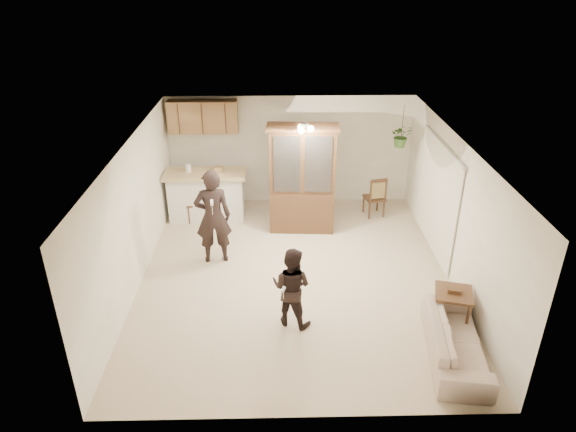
{
  "coord_description": "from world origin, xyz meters",
  "views": [
    {
      "loc": [
        -0.3,
        -7.87,
        5.14
      ],
      "look_at": [
        -0.12,
        0.4,
        1.0
      ],
      "focal_mm": 32.0,
      "sensor_mm": 36.0,
      "label": 1
    }
  ],
  "objects_px": {
    "chair_hutch_right": "(374,204)",
    "chair_bar": "(196,209)",
    "china_hutch": "(302,180)",
    "side_table": "(452,308)",
    "chair_hutch_left": "(313,213)",
    "sofa": "(457,335)",
    "adult": "(213,218)",
    "child": "(291,286)"
  },
  "relations": [
    {
      "from": "china_hutch",
      "to": "chair_hutch_right",
      "type": "distance_m",
      "value": 1.95
    },
    {
      "from": "child",
      "to": "chair_hutch_right",
      "type": "height_order",
      "value": "child"
    },
    {
      "from": "sofa",
      "to": "chair_bar",
      "type": "height_order",
      "value": "chair_bar"
    },
    {
      "from": "child",
      "to": "chair_hutch_left",
      "type": "distance_m",
      "value": 3.42
    },
    {
      "from": "sofa",
      "to": "chair_bar",
      "type": "distance_m",
      "value": 6.21
    },
    {
      "from": "child",
      "to": "chair_hutch_right",
      "type": "xyz_separation_m",
      "value": [
        1.95,
        3.78,
        -0.41
      ]
    },
    {
      "from": "adult",
      "to": "sofa",
      "type": "bearing_deg",
      "value": 135.88
    },
    {
      "from": "adult",
      "to": "china_hutch",
      "type": "bearing_deg",
      "value": -151.64
    },
    {
      "from": "child",
      "to": "chair_hutch_left",
      "type": "xyz_separation_m",
      "value": [
        0.56,
        3.35,
        -0.41
      ]
    },
    {
      "from": "sofa",
      "to": "adult",
      "type": "distance_m",
      "value": 4.65
    },
    {
      "from": "child",
      "to": "chair_hutch_right",
      "type": "bearing_deg",
      "value": -93.2
    },
    {
      "from": "side_table",
      "to": "chair_bar",
      "type": "relative_size",
      "value": 0.73
    },
    {
      "from": "sofa",
      "to": "adult",
      "type": "height_order",
      "value": "adult"
    },
    {
      "from": "china_hutch",
      "to": "chair_hutch_left",
      "type": "relative_size",
      "value": 2.41
    },
    {
      "from": "chair_bar",
      "to": "chair_hutch_left",
      "type": "bearing_deg",
      "value": -21.31
    },
    {
      "from": "sofa",
      "to": "adult",
      "type": "relative_size",
      "value": 1.04
    },
    {
      "from": "chair_hutch_left",
      "to": "sofa",
      "type": "bearing_deg",
      "value": -55.01
    },
    {
      "from": "sofa",
      "to": "child",
      "type": "relative_size",
      "value": 1.39
    },
    {
      "from": "chair_hutch_left",
      "to": "chair_hutch_right",
      "type": "height_order",
      "value": "chair_hutch_left"
    },
    {
      "from": "side_table",
      "to": "chair_bar",
      "type": "height_order",
      "value": "chair_bar"
    },
    {
      "from": "side_table",
      "to": "chair_hutch_left",
      "type": "height_order",
      "value": "chair_hutch_left"
    },
    {
      "from": "sofa",
      "to": "child",
      "type": "bearing_deg",
      "value": 78.69
    },
    {
      "from": "child",
      "to": "side_table",
      "type": "distance_m",
      "value": 2.51
    },
    {
      "from": "child",
      "to": "chair_hutch_right",
      "type": "relative_size",
      "value": 1.45
    },
    {
      "from": "china_hutch",
      "to": "sofa",
      "type": "bearing_deg",
      "value": -59.91
    },
    {
      "from": "chair_hutch_right",
      "to": "child",
      "type": "bearing_deg",
      "value": 49.46
    },
    {
      "from": "sofa",
      "to": "china_hutch",
      "type": "distance_m",
      "value": 4.52
    },
    {
      "from": "chair_hutch_right",
      "to": "chair_bar",
      "type": "bearing_deg",
      "value": -11.18
    },
    {
      "from": "side_table",
      "to": "chair_bar",
      "type": "distance_m",
      "value": 5.84
    },
    {
      "from": "side_table",
      "to": "chair_hutch_right",
      "type": "height_order",
      "value": "chair_hutch_right"
    },
    {
      "from": "china_hutch",
      "to": "side_table",
      "type": "xyz_separation_m",
      "value": [
        2.17,
        -3.28,
        -0.8
      ]
    },
    {
      "from": "china_hutch",
      "to": "side_table",
      "type": "bearing_deg",
      "value": -53.27
    },
    {
      "from": "chair_hutch_left",
      "to": "china_hutch",
      "type": "bearing_deg",
      "value": -131.43
    },
    {
      "from": "adult",
      "to": "chair_hutch_right",
      "type": "distance_m",
      "value": 3.88
    },
    {
      "from": "china_hutch",
      "to": "child",
      "type": "bearing_deg",
      "value": -92.47
    },
    {
      "from": "adult",
      "to": "child",
      "type": "xyz_separation_m",
      "value": [
        1.39,
        -1.92,
        -0.22
      ]
    },
    {
      "from": "chair_hutch_left",
      "to": "chair_bar",
      "type": "bearing_deg",
      "value": -174.52
    },
    {
      "from": "chair_hutch_left",
      "to": "chair_hutch_right",
      "type": "distance_m",
      "value": 1.45
    },
    {
      "from": "china_hutch",
      "to": "chair_bar",
      "type": "height_order",
      "value": "china_hutch"
    },
    {
      "from": "sofa",
      "to": "child",
      "type": "distance_m",
      "value": 2.49
    },
    {
      "from": "child",
      "to": "chair_bar",
      "type": "bearing_deg",
      "value": -37.19
    },
    {
      "from": "sofa",
      "to": "adult",
      "type": "bearing_deg",
      "value": 61.63
    }
  ]
}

